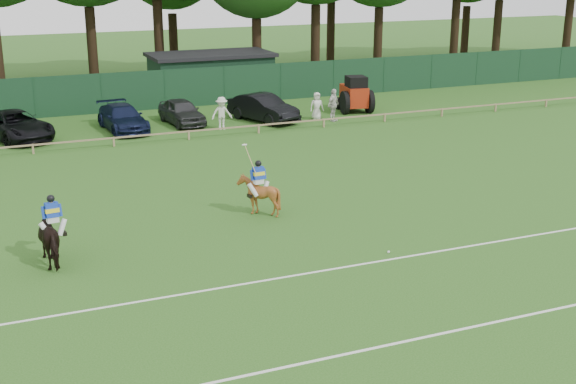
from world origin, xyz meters
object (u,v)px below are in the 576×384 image
suv_black (15,125)px  estate_black (263,108)px  hatch_grey (182,112)px  utility_shed (211,75)px  spectator_left (222,113)px  tractor (355,95)px  spectator_mid (333,105)px  horse_chestnut (259,195)px  sedan_navy (123,118)px  polo_ball (389,252)px  spectator_right (317,106)px  horse_dark (54,237)px

suv_black → estate_black: 13.98m
suv_black → hatch_grey: bearing=-18.9°
hatch_grey → utility_shed: 9.11m
spectator_left → tractor: bearing=11.2°
spectator_mid → tractor: 3.21m
horse_chestnut → hatch_grey: (1.61, 17.05, -0.04)m
sedan_navy → utility_shed: (7.80, 8.41, 0.82)m
estate_black → spectator_mid: bearing=-44.4°
spectator_mid → polo_ball: 21.22m
spectator_right → utility_shed: utility_shed is taller
hatch_grey → spectator_right: bearing=-20.2°
polo_ball → tractor: size_ratio=0.03×
suv_black → hatch_grey: (9.27, 0.37, -0.03)m
sedan_navy → spectator_left: size_ratio=2.64×
sedan_navy → spectator_right: 11.39m
horse_chestnut → polo_ball: bearing=111.3°
horse_dark → horse_chestnut: horse_dark is taller
estate_black → utility_shed: 9.10m
spectator_mid → spectator_right: bearing=103.8°
hatch_grey → spectator_right: spectator_right is taller
spectator_mid → horse_dark: bearing=-171.4°
horse_chestnut → suv_black: bearing=-69.4°
estate_black → spectator_left: bearing=-178.6°
horse_chestnut → spectator_mid: bearing=-129.2°
spectator_mid → tractor: bearing=5.6°
tractor → horse_dark: bearing=-128.5°
utility_shed → polo_ball: bearing=-96.2°
spectator_mid → polo_ball: bearing=-144.7°
estate_black → spectator_mid: spectator_mid is taller
horse_dark → estate_black: 22.82m
spectator_mid → suv_black: bearing=138.7°
polo_ball → utility_shed: utility_shed is taller
utility_shed → horse_chestnut: bearing=-103.2°
sedan_navy → horse_dark: bearing=-112.2°
horse_dark → estate_black: size_ratio=0.43×
horse_dark → spectator_right: (17.11, 17.06, -0.04)m
sedan_navy → tractor: size_ratio=1.66×
horse_dark → polo_ball: size_ratio=23.00×
spectator_left → utility_shed: size_ratio=0.22×
tractor → horse_chestnut: bearing=-118.2°
suv_black → sedan_navy: (5.75, -0.04, -0.05)m
hatch_grey → sedan_navy: bearing=-179.1°
hatch_grey → utility_shed: size_ratio=0.51×
suv_black → spectator_right: (17.03, -1.63, 0.07)m
estate_black → spectator_mid: 4.16m
suv_black → tractor: (20.27, -0.28, 0.32)m
horse_chestnut → spectator_left: (3.32, 14.74, 0.16)m
estate_black → spectator_right: 3.21m
spectator_left → spectator_mid: bearing=-2.1°
spectator_right → estate_black: bearing=172.9°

